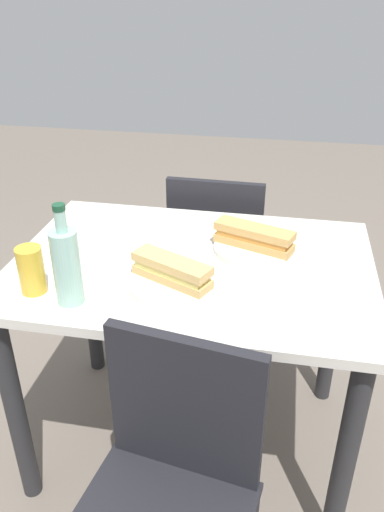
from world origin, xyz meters
The scene contains 13 objects.
ground_plane centered at (0.00, 0.00, 0.00)m, with size 8.00×8.00×0.00m, color #6B6056.
dining_table centered at (0.00, 0.00, 0.64)m, with size 1.10×0.76×0.77m.
chair_far centered at (0.00, 0.58, 0.49)m, with size 0.41×0.41×0.85m.
chair_near centered at (0.06, -0.58, 0.49)m, with size 0.46×0.46×0.85m.
plate_near centered at (-0.03, -0.14, 0.77)m, with size 0.25×0.25×0.01m, color silver.
baguette_sandwich_near centered at (-0.03, -0.14, 0.82)m, with size 0.25×0.16×0.07m.
knife_near centered at (-0.02, -0.08, 0.78)m, with size 0.16×0.10×0.01m.
plate_far centered at (0.18, 0.11, 0.77)m, with size 0.25×0.25×0.01m, color silver.
baguette_sandwich_far centered at (0.18, 0.11, 0.82)m, with size 0.26×0.15×0.07m.
knife_far centered at (0.19, 0.17, 0.78)m, with size 0.16×0.10×0.01m.
water_bottle centered at (-0.28, -0.27, 0.88)m, with size 0.07×0.07×0.28m.
beer_glass centered at (-0.40, -0.24, 0.83)m, with size 0.07×0.07×0.13m, color gold.
olive_bowl centered at (-0.46, -0.04, 0.78)m, with size 0.10×0.10×0.03m, color silver.
Camera 1 is at (0.25, -1.35, 1.55)m, focal length 36.15 mm.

